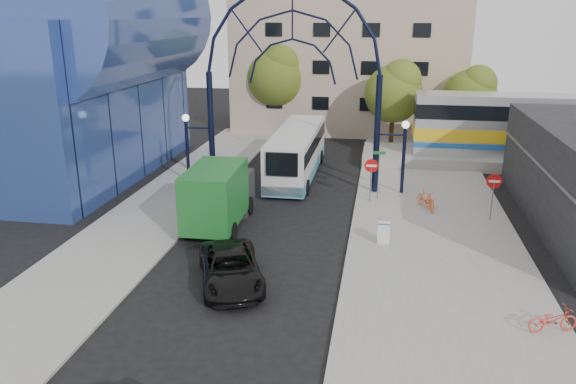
% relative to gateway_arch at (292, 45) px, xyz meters
% --- Properties ---
extents(ground, '(120.00, 120.00, 0.00)m').
position_rel_gateway_arch_xyz_m(ground, '(0.00, -14.00, -8.56)').
color(ground, black).
rests_on(ground, ground).
extents(sidewalk_east, '(8.00, 56.00, 0.12)m').
position_rel_gateway_arch_xyz_m(sidewalk_east, '(8.00, -10.00, -8.50)').
color(sidewalk_east, gray).
rests_on(sidewalk_east, ground).
extents(plaza_west, '(5.00, 50.00, 0.12)m').
position_rel_gateway_arch_xyz_m(plaza_west, '(-6.50, -8.00, -8.50)').
color(plaza_west, gray).
rests_on(plaza_west, ground).
extents(gateway_arch, '(13.64, 0.44, 12.10)m').
position_rel_gateway_arch_xyz_m(gateway_arch, '(0.00, 0.00, 0.00)').
color(gateway_arch, black).
rests_on(gateway_arch, ground).
extents(stop_sign, '(0.80, 0.07, 2.50)m').
position_rel_gateway_arch_xyz_m(stop_sign, '(4.80, -2.00, -6.56)').
color(stop_sign, slate).
rests_on(stop_sign, sidewalk_east).
extents(do_not_enter_sign, '(0.76, 0.07, 2.48)m').
position_rel_gateway_arch_xyz_m(do_not_enter_sign, '(11.00, -4.00, -6.58)').
color(do_not_enter_sign, slate).
rests_on(do_not_enter_sign, sidewalk_east).
extents(street_name_sign, '(0.70, 0.70, 2.80)m').
position_rel_gateway_arch_xyz_m(street_name_sign, '(5.20, -1.40, -6.43)').
color(street_name_sign, slate).
rests_on(street_name_sign, sidewalk_east).
extents(sandwich_board, '(0.55, 0.61, 0.99)m').
position_rel_gateway_arch_xyz_m(sandwich_board, '(5.60, -8.02, -7.81)').
color(sandwich_board, white).
rests_on(sandwich_board, sidewalk_east).
extents(transit_hall, '(16.50, 18.00, 14.50)m').
position_rel_gateway_arch_xyz_m(transit_hall, '(-15.30, 1.00, -1.86)').
color(transit_hall, '#2E488F').
rests_on(transit_hall, ground).
extents(apartment_block, '(20.00, 12.10, 14.00)m').
position_rel_gateway_arch_xyz_m(apartment_block, '(2.00, 20.97, -1.55)').
color(apartment_block, tan).
rests_on(apartment_block, ground).
extents(tree_north_a, '(4.48, 4.48, 7.00)m').
position_rel_gateway_arch_xyz_m(tree_north_a, '(6.12, 11.93, -3.95)').
color(tree_north_a, '#382314').
rests_on(tree_north_a, ground).
extents(tree_north_b, '(5.12, 5.12, 8.00)m').
position_rel_gateway_arch_xyz_m(tree_north_b, '(-3.88, 15.93, -3.29)').
color(tree_north_b, '#382314').
rests_on(tree_north_b, ground).
extents(tree_north_c, '(4.16, 4.16, 6.50)m').
position_rel_gateway_arch_xyz_m(tree_north_c, '(12.12, 13.93, -4.28)').
color(tree_north_c, '#382314').
rests_on(tree_north_c, ground).
extents(city_bus, '(2.70, 11.26, 3.08)m').
position_rel_gateway_arch_xyz_m(city_bus, '(-0.18, 3.08, -6.94)').
color(city_bus, silver).
rests_on(city_bus, ground).
extents(green_truck, '(2.64, 6.48, 3.24)m').
position_rel_gateway_arch_xyz_m(green_truck, '(-2.59, -6.68, -6.94)').
color(green_truck, black).
rests_on(green_truck, ground).
extents(black_suv, '(3.91, 5.48, 1.39)m').
position_rel_gateway_arch_xyz_m(black_suv, '(-0.33, -12.95, -7.86)').
color(black_suv, black).
rests_on(black_suv, ground).
extents(bike_near_a, '(0.81, 1.61, 0.81)m').
position_rel_gateway_arch_xyz_m(bike_near_a, '(8.03, -2.88, -8.03)').
color(bike_near_a, orange).
rests_on(bike_near_a, sidewalk_east).
extents(bike_near_b, '(1.23, 1.67, 1.00)m').
position_rel_gateway_arch_xyz_m(bike_near_b, '(7.84, -2.47, -7.94)').
color(bike_near_b, '#FB6132').
rests_on(bike_near_b, sidewalk_east).
extents(bike_far_a, '(1.82, 1.05, 0.90)m').
position_rel_gateway_arch_xyz_m(bike_far_a, '(11.23, -14.71, -7.98)').
color(bike_far_a, red).
rests_on(bike_far_a, sidewalk_east).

